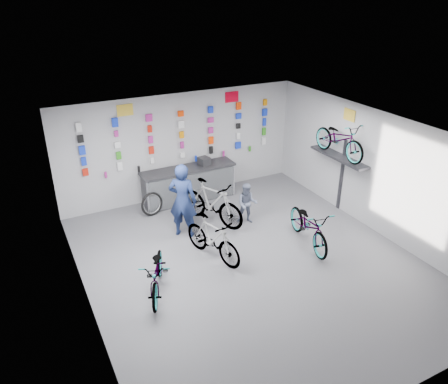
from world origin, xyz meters
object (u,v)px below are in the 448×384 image
bike_center (213,239)px  customer (247,204)px  counter (189,185)px  clerk (183,201)px  bike_right (309,225)px  bike_service (212,202)px  bike_left (157,273)px

bike_center → customer: bearing=18.0°
counter → customer: 2.06m
counter → customer: size_ratio=2.47×
counter → clerk: clerk is taller
bike_right → bike_service: bearing=140.1°
clerk → customer: clerk is taller
bike_center → clerk: (-0.19, 1.25, 0.43)m
bike_service → clerk: clerk is taller
counter → bike_right: 3.80m
bike_center → customer: 1.84m
bike_service → clerk: bearing=168.0°
bike_right → clerk: bearing=155.9°
bike_right → customer: bearing=127.8°
counter → bike_left: bearing=-121.7°
bike_service → customer: size_ratio=1.78×
counter → customer: bearing=-66.3°
counter → bike_service: bike_service is taller
counter → bike_left: (-2.17, -3.51, -0.04)m
bike_right → counter: bearing=126.1°
bike_left → clerk: bearing=78.1°
bike_service → clerk: 0.98m
counter → bike_service: size_ratio=1.39×
bike_center → clerk: clerk is taller
bike_service → customer: bearing=-53.1°
bike_center → bike_right: bike_center is taller
bike_center → clerk: size_ratio=0.91×
bike_center → customer: (1.50, 1.07, 0.03)m
bike_center → bike_service: (0.69, 1.48, 0.07)m
bike_left → clerk: (1.30, 1.81, 0.50)m
bike_center → bike_right: size_ratio=0.90×
bike_left → bike_service: size_ratio=0.86×
bike_service → customer: 0.91m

